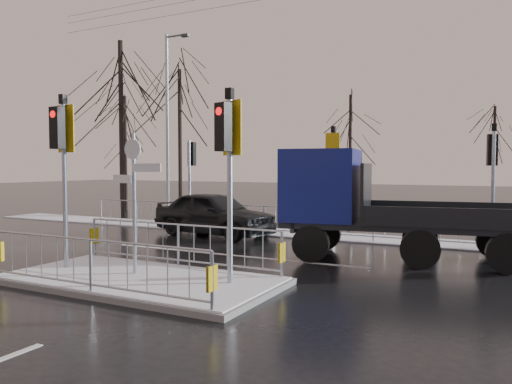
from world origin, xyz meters
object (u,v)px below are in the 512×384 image
at_px(flatbed_truck, 355,200).
at_px(street_lamp_left, 168,121).
at_px(traffic_island, 140,265).
at_px(car_far_lane, 214,213).

relative_size(flatbed_truck, street_lamp_left, 0.81).
xyz_separation_m(traffic_island, flatbed_truck, (3.24, 5.04, 1.18)).
bearing_deg(street_lamp_left, traffic_island, -55.93).
distance_m(traffic_island, flatbed_truck, 6.10).
relative_size(car_far_lane, flatbed_truck, 0.70).
bearing_deg(car_far_lane, street_lamp_left, 65.78).
height_order(car_far_lane, street_lamp_left, street_lamp_left).
distance_m(car_far_lane, flatbed_truck, 6.08).
bearing_deg(car_far_lane, traffic_island, -151.73).
relative_size(traffic_island, car_far_lane, 1.28).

